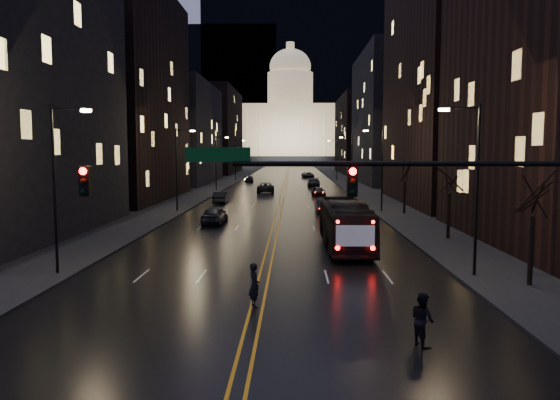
# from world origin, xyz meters

# --- Properties ---
(ground) EXTENTS (900.00, 900.00, 0.00)m
(ground) POSITION_xyz_m (0.00, 0.00, 0.00)
(ground) COLOR black
(ground) RESTS_ON ground
(road) EXTENTS (20.00, 320.00, 0.02)m
(road) POSITION_xyz_m (0.00, 130.00, 0.01)
(road) COLOR black
(road) RESTS_ON ground
(sidewalk_left) EXTENTS (8.00, 320.00, 0.16)m
(sidewalk_left) POSITION_xyz_m (-14.00, 130.00, 0.08)
(sidewalk_left) COLOR black
(sidewalk_left) RESTS_ON ground
(sidewalk_right) EXTENTS (8.00, 320.00, 0.16)m
(sidewalk_right) POSITION_xyz_m (14.00, 130.00, 0.08)
(sidewalk_right) COLOR black
(sidewalk_right) RESTS_ON ground
(center_line) EXTENTS (0.62, 320.00, 0.01)m
(center_line) POSITION_xyz_m (0.00, 130.00, 0.03)
(center_line) COLOR orange
(center_line) RESTS_ON road
(building_left_mid) EXTENTS (12.00, 30.00, 28.00)m
(building_left_mid) POSITION_xyz_m (-21.00, 54.00, 14.00)
(building_left_mid) COLOR black
(building_left_mid) RESTS_ON ground
(building_left_far) EXTENTS (12.00, 34.00, 20.00)m
(building_left_far) POSITION_xyz_m (-21.00, 92.00, 10.00)
(building_left_far) COLOR black
(building_left_far) RESTS_ON ground
(building_left_dist) EXTENTS (12.00, 40.00, 24.00)m
(building_left_dist) POSITION_xyz_m (-21.00, 140.00, 12.00)
(building_left_dist) COLOR black
(building_left_dist) RESTS_ON ground
(building_right_tall) EXTENTS (12.00, 30.00, 38.00)m
(building_right_tall) POSITION_xyz_m (21.00, 50.00, 19.00)
(building_right_tall) COLOR black
(building_right_tall) RESTS_ON ground
(building_right_mid) EXTENTS (12.00, 34.00, 26.00)m
(building_right_mid) POSITION_xyz_m (21.00, 92.00, 13.00)
(building_right_mid) COLOR black
(building_right_mid) RESTS_ON ground
(building_right_dist) EXTENTS (12.00, 40.00, 22.00)m
(building_right_dist) POSITION_xyz_m (21.00, 140.00, 11.00)
(building_right_dist) COLOR black
(building_right_dist) RESTS_ON ground
(mountain_ridge) EXTENTS (520.00, 60.00, 130.00)m
(mountain_ridge) POSITION_xyz_m (40.00, 380.00, 65.00)
(mountain_ridge) COLOR black
(mountain_ridge) RESTS_ON ground
(capitol) EXTENTS (90.00, 50.00, 58.50)m
(capitol) POSITION_xyz_m (0.00, 250.00, 17.15)
(capitol) COLOR black
(capitol) RESTS_ON ground
(traffic_signal) EXTENTS (17.29, 0.45, 7.00)m
(traffic_signal) POSITION_xyz_m (5.91, -0.00, 5.10)
(traffic_signal) COLOR black
(traffic_signal) RESTS_ON ground
(streetlamp_right_near) EXTENTS (2.13, 0.25, 9.00)m
(streetlamp_right_near) POSITION_xyz_m (10.81, 10.00, 5.08)
(streetlamp_right_near) COLOR black
(streetlamp_right_near) RESTS_ON ground
(streetlamp_left_near) EXTENTS (2.13, 0.25, 9.00)m
(streetlamp_left_near) POSITION_xyz_m (-10.81, 10.00, 5.08)
(streetlamp_left_near) COLOR black
(streetlamp_left_near) RESTS_ON ground
(streetlamp_right_mid) EXTENTS (2.13, 0.25, 9.00)m
(streetlamp_right_mid) POSITION_xyz_m (10.81, 40.00, 5.08)
(streetlamp_right_mid) COLOR black
(streetlamp_right_mid) RESTS_ON ground
(streetlamp_left_mid) EXTENTS (2.13, 0.25, 9.00)m
(streetlamp_left_mid) POSITION_xyz_m (-10.81, 40.00, 5.08)
(streetlamp_left_mid) COLOR black
(streetlamp_left_mid) RESTS_ON ground
(streetlamp_right_far) EXTENTS (2.13, 0.25, 9.00)m
(streetlamp_right_far) POSITION_xyz_m (10.81, 70.00, 5.08)
(streetlamp_right_far) COLOR black
(streetlamp_right_far) RESTS_ON ground
(streetlamp_left_far) EXTENTS (2.13, 0.25, 9.00)m
(streetlamp_left_far) POSITION_xyz_m (-10.81, 70.00, 5.08)
(streetlamp_left_far) COLOR black
(streetlamp_left_far) RESTS_ON ground
(streetlamp_right_dist) EXTENTS (2.13, 0.25, 9.00)m
(streetlamp_right_dist) POSITION_xyz_m (10.81, 100.00, 5.08)
(streetlamp_right_dist) COLOR black
(streetlamp_right_dist) RESTS_ON ground
(streetlamp_left_dist) EXTENTS (2.13, 0.25, 9.00)m
(streetlamp_left_dist) POSITION_xyz_m (-10.81, 100.00, 5.08)
(streetlamp_left_dist) COLOR black
(streetlamp_left_dist) RESTS_ON ground
(tree_right_near) EXTENTS (2.40, 2.40, 6.65)m
(tree_right_near) POSITION_xyz_m (13.00, 8.00, 4.53)
(tree_right_near) COLOR black
(tree_right_near) RESTS_ON ground
(tree_right_mid) EXTENTS (2.40, 2.40, 6.65)m
(tree_right_mid) POSITION_xyz_m (13.00, 22.00, 4.53)
(tree_right_mid) COLOR black
(tree_right_mid) RESTS_ON ground
(tree_right_far) EXTENTS (2.40, 2.40, 6.65)m
(tree_right_far) POSITION_xyz_m (13.00, 38.00, 4.53)
(tree_right_far) COLOR black
(tree_right_far) RESTS_ON ground
(bus) EXTENTS (2.91, 11.66, 3.24)m
(bus) POSITION_xyz_m (5.07, 18.51, 1.62)
(bus) COLOR black
(bus) RESTS_ON ground
(oncoming_car_a) EXTENTS (2.06, 4.83, 1.63)m
(oncoming_car_a) POSITION_xyz_m (-5.59, 30.57, 0.81)
(oncoming_car_a) COLOR black
(oncoming_car_a) RESTS_ON ground
(oncoming_car_b) EXTENTS (1.67, 4.62, 1.52)m
(oncoming_car_b) POSITION_xyz_m (-7.52, 49.50, 0.76)
(oncoming_car_b) COLOR black
(oncoming_car_b) RESTS_ON ground
(oncoming_car_c) EXTENTS (2.79, 5.80, 1.59)m
(oncoming_car_c) POSITION_xyz_m (-2.78, 67.09, 0.80)
(oncoming_car_c) COLOR black
(oncoming_car_c) RESTS_ON ground
(oncoming_car_d) EXTENTS (2.33, 4.88, 1.37)m
(oncoming_car_d) POSITION_xyz_m (-7.77, 95.72, 0.69)
(oncoming_car_d) COLOR black
(oncoming_car_d) RESTS_ON ground
(receding_car_a) EXTENTS (1.69, 4.57, 1.49)m
(receding_car_a) POSITION_xyz_m (4.74, 38.74, 0.75)
(receding_car_a) COLOR black
(receding_car_a) RESTS_ON ground
(receding_car_b) EXTENTS (2.12, 4.35, 1.43)m
(receding_car_b) POSITION_xyz_m (5.19, 60.34, 0.71)
(receding_car_b) COLOR black
(receding_car_b) RESTS_ON ground
(receding_car_c) EXTENTS (2.58, 5.60, 1.59)m
(receding_car_c) POSITION_xyz_m (5.29, 80.68, 0.79)
(receding_car_c) COLOR black
(receding_car_c) RESTS_ON ground
(receding_car_d) EXTENTS (3.14, 5.64, 1.49)m
(receding_car_d) POSITION_xyz_m (5.06, 112.49, 0.75)
(receding_car_d) COLOR black
(receding_car_d) RESTS_ON ground
(pedestrian_a) EXTENTS (0.69, 0.82, 1.90)m
(pedestrian_a) POSITION_xyz_m (-0.11, 4.38, 0.95)
(pedestrian_a) COLOR black
(pedestrian_a) RESTS_ON ground
(pedestrian_b) EXTENTS (0.79, 1.02, 1.85)m
(pedestrian_b) POSITION_xyz_m (5.93, -0.06, 0.92)
(pedestrian_b) COLOR black
(pedestrian_b) RESTS_ON ground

